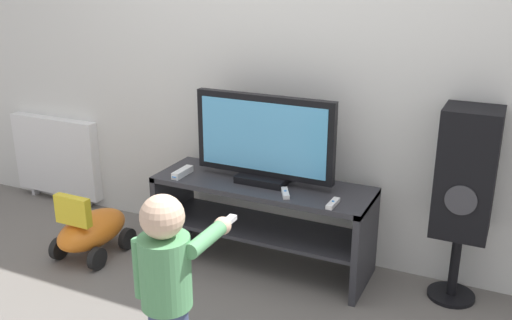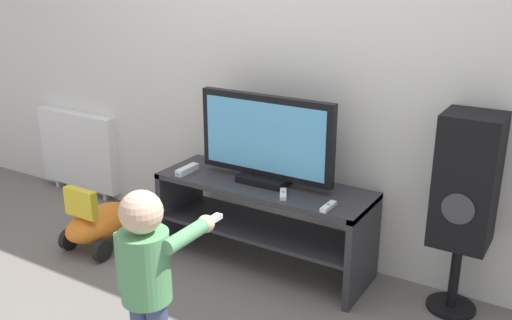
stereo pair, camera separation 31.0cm
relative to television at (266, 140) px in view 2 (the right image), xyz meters
name	(u,v)px [view 2 (the right image)]	position (x,y,z in m)	size (l,w,h in m)	color
ground_plane	(244,279)	(0.00, -0.23, -0.76)	(16.00, 16.00, 0.00)	slate
wall_back	(291,37)	(0.00, 0.27, 0.54)	(10.00, 0.06, 2.60)	silver
tv_stand	(264,211)	(0.00, -0.02, -0.42)	(1.26, 0.42, 0.52)	#2D2D33
television	(266,140)	(0.00, 0.00, 0.00)	(0.82, 0.20, 0.50)	black
game_console	(187,170)	(-0.47, -0.12, -0.23)	(0.04, 0.18, 0.04)	white
remote_primary	(328,207)	(0.46, -0.16, -0.23)	(0.04, 0.13, 0.03)	white
remote_secondary	(283,194)	(0.19, -0.13, -0.23)	(0.09, 0.13, 0.03)	white
child	(147,267)	(0.05, -1.05, -0.27)	(0.32, 0.47, 0.84)	#3F4C72
speaker_tower	(466,186)	(1.06, 0.09, -0.08)	(0.28, 0.27, 1.04)	black
ride_on_toy	(100,222)	(-0.98, -0.36, -0.60)	(0.33, 0.51, 0.43)	orange
radiator	(78,150)	(-1.78, 0.20, -0.41)	(0.74, 0.08, 0.64)	white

